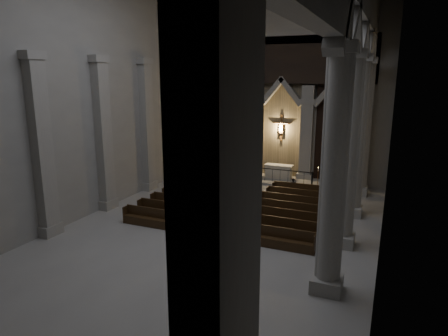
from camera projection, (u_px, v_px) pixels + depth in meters
name	position (u px, v px, depth m)	size (l,w,h in m)	color
room	(208.00, 61.00, 15.99)	(24.00, 24.10, 12.00)	#9E9B95
sanctuary_wall	(282.00, 82.00, 26.55)	(14.00, 0.77, 12.00)	#9B9891
right_arcade	(355.00, 54.00, 15.03)	(1.00, 24.00, 12.00)	#9B9891
left_pilasters	(127.00, 132.00, 22.55)	(0.60, 13.00, 8.03)	#9B9891
sanctuary_step	(275.00, 180.00, 27.21)	(8.50, 2.60, 0.15)	#9B9891
altar	(279.00, 172.00, 27.18)	(1.88, 0.75, 0.96)	beige
altar_rail	(272.00, 173.00, 26.38)	(5.34, 0.09, 1.05)	black
candle_stand_left	(228.00, 173.00, 27.48)	(0.27, 0.27, 1.61)	#A76733
candle_stand_right	(318.00, 183.00, 25.25)	(0.24, 0.24, 1.40)	#A76733
pews	(240.00, 207.00, 21.05)	(9.26, 7.60, 0.86)	black
worshipper	(293.00, 187.00, 23.78)	(0.39, 0.25, 1.07)	black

